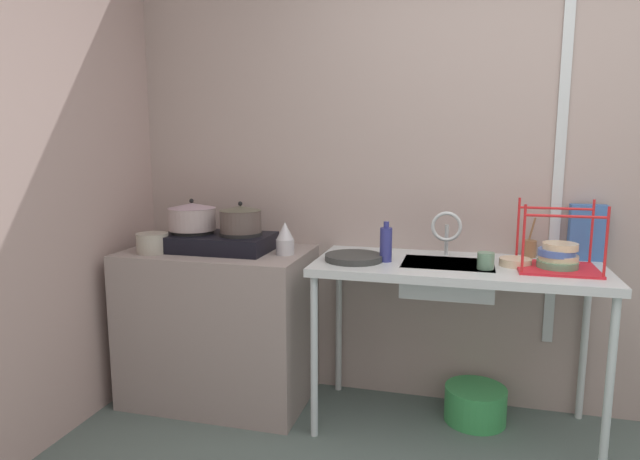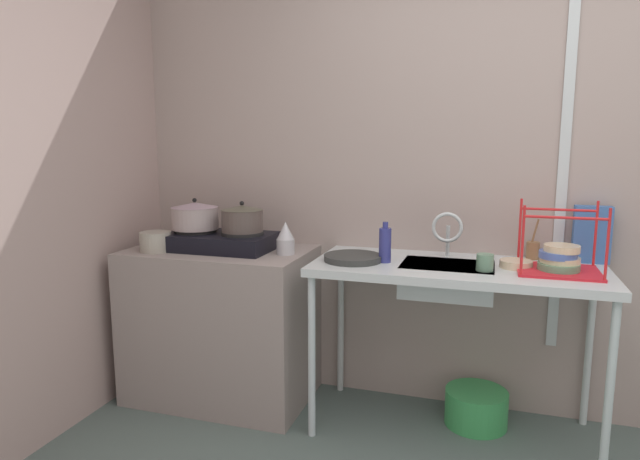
# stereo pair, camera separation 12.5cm
# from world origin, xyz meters

# --- Properties ---
(wall_back) EXTENTS (5.37, 0.10, 2.61)m
(wall_back) POSITION_xyz_m (0.00, 1.63, 1.30)
(wall_back) COLOR #A8958D
(wall_back) RESTS_ON ground
(wall_metal_strip) EXTENTS (0.05, 0.01, 2.09)m
(wall_metal_strip) POSITION_xyz_m (0.03, 1.57, 1.43)
(wall_metal_strip) COLOR silver
(counter_concrete) EXTENTS (0.99, 0.61, 0.85)m
(counter_concrete) POSITION_xyz_m (-1.72, 1.28, 0.42)
(counter_concrete) COLOR gray
(counter_concrete) RESTS_ON ground
(counter_sink) EXTENTS (1.37, 0.61, 0.85)m
(counter_sink) POSITION_xyz_m (-0.45, 1.28, 0.78)
(counter_sink) COLOR silver
(counter_sink) RESTS_ON ground
(stove) EXTENTS (0.59, 0.35, 0.11)m
(stove) POSITION_xyz_m (-1.72, 1.28, 0.90)
(stove) COLOR black
(stove) RESTS_ON counter_concrete
(pot_on_left_burner) EXTENTS (0.26, 0.26, 0.17)m
(pot_on_left_burner) POSITION_xyz_m (-1.86, 1.28, 1.03)
(pot_on_left_burner) COLOR #A59390
(pot_on_left_burner) RESTS_ON stove
(pot_on_right_burner) EXTENTS (0.22, 0.22, 0.16)m
(pot_on_right_burner) POSITION_xyz_m (-1.57, 1.28, 1.03)
(pot_on_right_burner) COLOR #51443F
(pot_on_right_burner) RESTS_ON stove
(pot_beside_stove) EXTENTS (0.17, 0.17, 0.11)m
(pot_beside_stove) POSITION_xyz_m (-2.02, 1.13, 0.90)
(pot_beside_stove) COLOR #9F998A
(pot_beside_stove) RESTS_ON counter_concrete
(percolator) EXTENTS (0.10, 0.10, 0.17)m
(percolator) POSITION_xyz_m (-1.32, 1.27, 0.93)
(percolator) COLOR #BAB9BE
(percolator) RESTS_ON counter_concrete
(sink_basin) EXTENTS (0.43, 0.31, 0.15)m
(sink_basin) POSITION_xyz_m (-0.49, 1.28, 0.77)
(sink_basin) COLOR silver
(sink_basin) RESTS_ON counter_sink
(faucet) EXTENTS (0.15, 0.09, 0.24)m
(faucet) POSITION_xyz_m (-0.51, 1.40, 1.00)
(faucet) COLOR silver
(faucet) RESTS_ON counter_sink
(frying_pan) EXTENTS (0.29, 0.29, 0.03)m
(frying_pan) POSITION_xyz_m (-0.95, 1.21, 0.86)
(frying_pan) COLOR #313331
(frying_pan) RESTS_ON counter_sink
(dish_rack) EXTENTS (0.35, 0.31, 0.32)m
(dish_rack) POSITION_xyz_m (0.00, 1.26, 0.91)
(dish_rack) COLOR red
(dish_rack) RESTS_ON counter_sink
(cup_by_rack) EXTENTS (0.08, 0.08, 0.08)m
(cup_by_rack) POSITION_xyz_m (-0.32, 1.19, 0.89)
(cup_by_rack) COLOR slate
(cup_by_rack) RESTS_ON counter_sink
(small_bowl_on_drainboard) EXTENTS (0.15, 0.15, 0.04)m
(small_bowl_on_drainboard) POSITION_xyz_m (-0.18, 1.30, 0.87)
(small_bowl_on_drainboard) COLOR beige
(small_bowl_on_drainboard) RESTS_ON counter_sink
(bottle_by_sink) EXTENTS (0.06, 0.06, 0.20)m
(bottle_by_sink) POSITION_xyz_m (-0.79, 1.23, 0.94)
(bottle_by_sink) COLOR navy
(bottle_by_sink) RESTS_ON counter_sink
(cereal_box) EXTENTS (0.17, 0.07, 0.28)m
(cereal_box) POSITION_xyz_m (0.17, 1.53, 0.99)
(cereal_box) COLOR #3D68AC
(cereal_box) RESTS_ON counter_sink
(utensil_jar) EXTENTS (0.06, 0.06, 0.20)m
(utensil_jar) POSITION_xyz_m (-0.09, 1.53, 0.90)
(utensil_jar) COLOR #916843
(utensil_jar) RESTS_ON counter_sink
(bucket_on_floor) EXTENTS (0.31, 0.31, 0.18)m
(bucket_on_floor) POSITION_xyz_m (-0.33, 1.37, 0.09)
(bucket_on_floor) COLOR green
(bucket_on_floor) RESTS_ON ground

